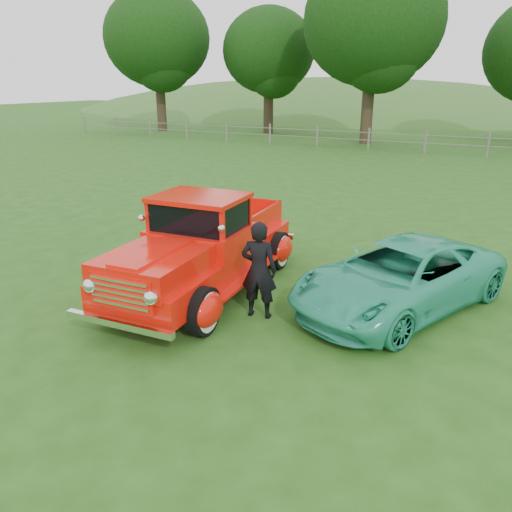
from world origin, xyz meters
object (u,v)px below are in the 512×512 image
at_px(teal_sedan, 400,277).
at_px(man, 259,270).
at_px(tree_mid_west, 269,51).
at_px(red_pickup, 203,248).
at_px(tree_far_west, 157,38).
at_px(tree_near_west, 374,21).

xyz_separation_m(teal_sedan, man, (-1.95, -1.33, 0.23)).
bearing_deg(tree_mid_west, red_pickup, -66.65).
xyz_separation_m(tree_far_west, tree_near_west, (16.00, -1.00, 0.31)).
distance_m(tree_far_west, man, 33.07).
bearing_deg(tree_near_west, tree_far_west, 176.42).
xyz_separation_m(tree_far_west, tree_mid_west, (8.00, 2.00, -0.94)).
relative_size(tree_near_west, teal_sedan, 2.56).
height_order(tree_near_west, red_pickup, tree_near_west).
distance_m(red_pickup, teal_sedan, 3.44).
height_order(tree_far_west, tree_mid_west, tree_far_west).
bearing_deg(tree_far_west, tree_mid_west, 14.04).
bearing_deg(tree_mid_west, man, -64.61).
distance_m(tree_far_west, teal_sedan, 33.41).
height_order(red_pickup, man, red_pickup).
bearing_deg(red_pickup, tree_near_west, 95.10).
relative_size(tree_far_west, teal_sedan, 2.44).
relative_size(tree_far_west, man, 6.20).
height_order(tree_far_west, man, tree_far_west).
xyz_separation_m(tree_near_west, man, (4.83, -24.04, -6.00)).
relative_size(tree_near_west, man, 6.51).
height_order(tree_mid_west, teal_sedan, tree_mid_west).
relative_size(tree_far_west, tree_mid_west, 1.17).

